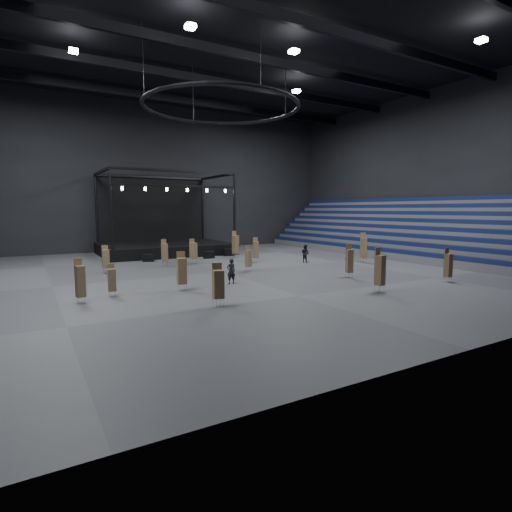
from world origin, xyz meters
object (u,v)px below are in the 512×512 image
chair_stack_2 (165,252)px  man_center (231,271)px  chair_stack_13 (448,265)px  chair_stack_3 (218,283)px  chair_stack_4 (80,281)px  chair_stack_5 (182,270)px  chair_stack_6 (106,258)px  stage (163,241)px  chair_stack_10 (248,258)px  chair_stack_12 (349,260)px  chair_stack_9 (112,279)px  crew_member (305,253)px  chair_stack_0 (363,248)px  flight_case_left (148,258)px  chair_stack_1 (235,244)px  chair_stack_8 (256,249)px  flight_case_right (229,252)px  flight_case_mid (209,255)px  chair_stack_7 (193,250)px  chair_stack_11 (380,269)px

chair_stack_2 → man_center: bearing=-82.7°
chair_stack_13 → man_center: chair_stack_13 is taller
chair_stack_3 → chair_stack_4: chair_stack_4 is taller
chair_stack_5 → chair_stack_6: chair_stack_5 is taller
chair_stack_5 → man_center: (3.75, 0.66, -0.44)m
stage → chair_stack_2: bearing=-106.4°
chair_stack_4 → chair_stack_6: 10.64m
chair_stack_10 → chair_stack_12: chair_stack_12 is taller
chair_stack_9 → chair_stack_3: bearing=-48.3°
chair_stack_5 → crew_member: bearing=33.9°
chair_stack_0 → chair_stack_10: bearing=-163.6°
flight_case_left → chair_stack_5: size_ratio=0.44×
chair_stack_0 → chair_stack_6: (-22.40, 5.76, -0.27)m
chair_stack_1 → chair_stack_9: chair_stack_1 is taller
chair_stack_8 → flight_case_right: bearing=106.1°
chair_stack_6 → chair_stack_10: bearing=-24.4°
flight_case_mid → chair_stack_7: bearing=-132.7°
chair_stack_5 → chair_stack_7: bearing=74.2°
chair_stack_1 → chair_stack_2: (-8.42, -2.62, -0.19)m
chair_stack_2 → chair_stack_7: bearing=7.0°
chair_stack_0 → man_center: 16.12m
crew_member → flight_case_mid: bearing=26.7°
flight_case_mid → chair_stack_8: size_ratio=0.46×
chair_stack_0 → chair_stack_5: bearing=-146.9°
chair_stack_0 → chair_stack_10: size_ratio=1.38×
chair_stack_10 → chair_stack_13: chair_stack_13 is taller
chair_stack_11 → man_center: chair_stack_11 is taller
chair_stack_2 → chair_stack_4: 14.10m
stage → flight_case_left: (-3.55, -6.69, -1.09)m
chair_stack_1 → chair_stack_10: bearing=-121.1°
chair_stack_9 → chair_stack_13: size_ratio=0.82×
flight_case_mid → chair_stack_1: (2.62, -0.94, 1.10)m
chair_stack_11 → chair_stack_7: bearing=97.6°
flight_case_right → chair_stack_0: (8.60, -11.51, 1.08)m
stage → man_center: bearing=-94.7°
chair_stack_12 → flight_case_mid: bearing=124.1°
chair_stack_3 → chair_stack_12: (12.29, 3.32, 0.05)m
man_center → crew_member: size_ratio=1.01×
chair_stack_6 → stage: bearing=55.1°
chair_stack_4 → chair_stack_9: size_ratio=1.26×
chair_stack_1 → chair_stack_2: 8.82m
flight_case_right → chair_stack_0: bearing=-53.2°
flight_case_left → chair_stack_10: chair_stack_10 is taller
chair_stack_1 → chair_stack_13: 21.05m
chair_stack_5 → chair_stack_8: (10.90, 9.65, -0.07)m
chair_stack_8 → chair_stack_12: (1.68, -11.13, 0.04)m
chair_stack_7 → chair_stack_3: bearing=-119.0°
chair_stack_0 → chair_stack_6: bearing=-173.0°
stage → chair_stack_11: (5.03, -28.22, -0.05)m
flight_case_right → chair_stack_7: size_ratio=0.49×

